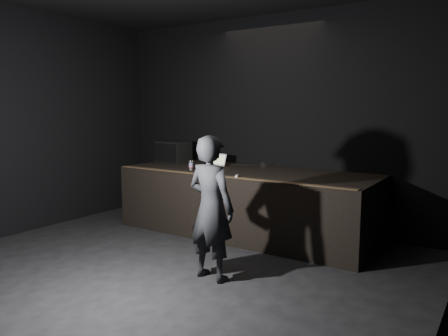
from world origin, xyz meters
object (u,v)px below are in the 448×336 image
stage_monitor (173,152)px  beer_can (191,165)px  laptop (216,163)px  person (211,208)px  stage_riser (247,202)px

stage_monitor → beer_can: bearing=-31.1°
laptop → person: 2.45m
stage_monitor → beer_can: size_ratio=3.88×
stage_riser → laptop: (-0.71, 0.19, 0.55)m
stage_riser → person: 1.98m
stage_monitor → laptop: 0.97m
stage_monitor → laptop: (0.96, -0.02, -0.14)m
person → stage_monitor: bearing=-37.5°
beer_can → laptop: bearing=84.3°
laptop → person: person is taller
stage_riser → person: size_ratio=2.40×
stage_riser → beer_can: size_ratio=26.13×
stage_monitor → person: size_ratio=0.36×
stage_riser → beer_can: beer_can is taller
stage_riser → stage_monitor: (-1.67, 0.21, 0.69)m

